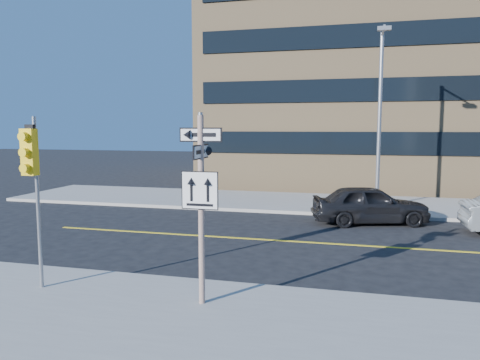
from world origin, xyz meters
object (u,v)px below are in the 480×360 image
(sign_pole, at_px, (201,198))
(traffic_signal, at_px, (31,166))
(streetlight_a, at_px, (380,108))
(parked_car_a, at_px, (370,204))

(sign_pole, distance_m, traffic_signal, 4.05)
(traffic_signal, height_order, streetlight_a, streetlight_a)
(traffic_signal, relative_size, parked_car_a, 0.86)
(traffic_signal, xyz_separation_m, parked_car_a, (7.63, 10.45, -2.24))
(traffic_signal, bearing_deg, sign_pole, 2.11)
(sign_pole, xyz_separation_m, traffic_signal, (-4.00, -0.15, 0.59))
(sign_pole, distance_m, streetlight_a, 14.05)
(traffic_signal, distance_m, parked_car_a, 13.13)
(parked_car_a, xyz_separation_m, streetlight_a, (0.37, 2.97, 3.97))
(streetlight_a, bearing_deg, traffic_signal, -120.80)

